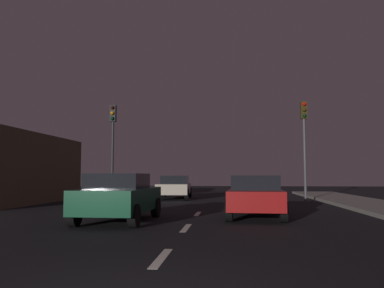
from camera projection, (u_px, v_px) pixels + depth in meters
name	position (u px, v px, depth m)	size (l,w,h in m)	color
ground_plane	(188.00, 225.00, 10.98)	(80.00, 80.00, 0.00)	black
lane_stripe_second	(161.00, 258.00, 6.61)	(0.16, 1.60, 0.01)	silver
lane_stripe_third	(186.00, 228.00, 10.38)	(0.16, 1.60, 0.01)	silver
lane_stripe_fourth	(198.00, 214.00, 14.15)	(0.16, 1.60, 0.01)	silver
traffic_signal_left	(113.00, 134.00, 21.15)	(0.32, 0.38, 5.21)	#2D2D30
traffic_signal_right	(304.00, 132.00, 20.18)	(0.32, 0.38, 5.23)	#4C4C51
car_stopped_ahead	(255.00, 196.00, 13.01)	(2.02, 3.98, 1.39)	#B21919
car_adjacent_lane	(119.00, 197.00, 11.84)	(1.97, 3.89, 1.45)	#0F4C2D
car_oncoming_far	(175.00, 187.00, 23.42)	(2.07, 4.50, 1.37)	beige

